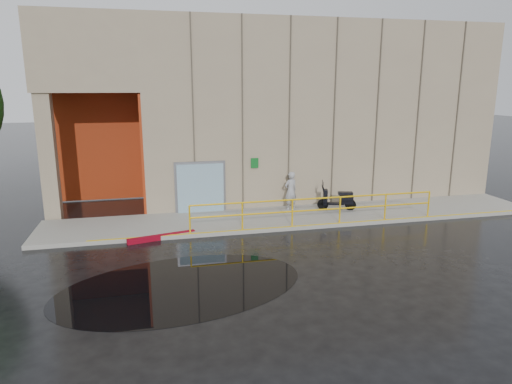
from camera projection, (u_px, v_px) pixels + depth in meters
ground at (217, 269)px, 13.39m from camera, size 120.00×120.00×0.00m
sidewalk at (298, 217)px, 18.52m from camera, size 20.00×3.00×0.15m
building at (281, 106)px, 23.97m from camera, size 20.00×10.17×8.00m
guardrail at (316, 211)px, 17.16m from camera, size 9.56×0.06×1.03m
person at (291, 191)px, 19.11m from camera, size 0.69×0.57×1.63m
scooter at (338, 193)px, 19.07m from camera, size 1.66×0.92×1.25m
red_curb at (162, 237)px, 15.98m from camera, size 2.38×0.73×0.18m
puddle at (181, 286)px, 12.28m from camera, size 7.44×5.38×0.01m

